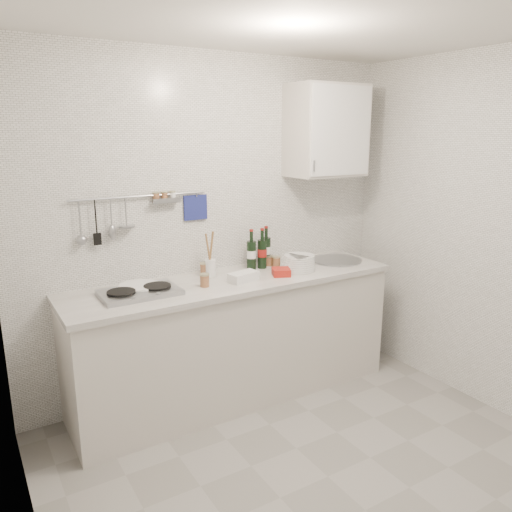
# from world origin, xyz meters

# --- Properties ---
(floor) EXTENTS (3.00, 3.00, 0.00)m
(floor) POSITION_xyz_m (0.00, 0.00, 0.00)
(floor) COLOR gray
(floor) RESTS_ON ground
(ceiling) EXTENTS (3.00, 3.00, 0.00)m
(ceiling) POSITION_xyz_m (0.00, 0.00, 2.50)
(ceiling) COLOR silver
(ceiling) RESTS_ON back_wall
(back_wall) EXTENTS (3.00, 0.02, 2.50)m
(back_wall) POSITION_xyz_m (0.00, 1.40, 1.25)
(back_wall) COLOR silver
(back_wall) RESTS_ON floor
(wall_left) EXTENTS (0.02, 2.80, 2.50)m
(wall_left) POSITION_xyz_m (-1.50, 0.00, 1.25)
(wall_left) COLOR silver
(wall_left) RESTS_ON floor
(wall_right) EXTENTS (0.02, 2.80, 2.50)m
(wall_right) POSITION_xyz_m (1.50, 0.00, 1.25)
(wall_right) COLOR silver
(wall_right) RESTS_ON floor
(counter) EXTENTS (2.44, 0.64, 0.96)m
(counter) POSITION_xyz_m (0.01, 1.10, 0.43)
(counter) COLOR beige
(counter) RESTS_ON floor
(wall_rail) EXTENTS (0.98, 0.09, 0.34)m
(wall_rail) POSITION_xyz_m (-0.60, 1.37, 1.43)
(wall_rail) COLOR #93969B
(wall_rail) RESTS_ON back_wall
(wall_cabinet) EXTENTS (0.60, 0.38, 0.70)m
(wall_cabinet) POSITION_xyz_m (0.90, 1.22, 1.95)
(wall_cabinet) COLOR beige
(wall_cabinet) RESTS_ON back_wall
(plate_stack_hob) EXTENTS (0.29, 0.28, 0.04)m
(plate_stack_hob) POSITION_xyz_m (-0.68, 1.18, 0.94)
(plate_stack_hob) COLOR #4C72AD
(plate_stack_hob) RESTS_ON counter
(plate_stack_sink) EXTENTS (0.30, 0.28, 0.11)m
(plate_stack_sink) POSITION_xyz_m (0.54, 1.06, 0.97)
(plate_stack_sink) COLOR white
(plate_stack_sink) RESTS_ON counter
(wine_bottles) EXTENTS (0.24, 0.13, 0.31)m
(wine_bottles) POSITION_xyz_m (0.31, 1.26, 1.07)
(wine_bottles) COLOR black
(wine_bottles) RESTS_ON counter
(butter_dish) EXTENTS (0.23, 0.15, 0.06)m
(butter_dish) POSITION_xyz_m (0.02, 1.01, 0.95)
(butter_dish) COLOR white
(butter_dish) RESTS_ON counter
(strawberry_punnet) EXTENTS (0.17, 0.17, 0.05)m
(strawberry_punnet) POSITION_xyz_m (0.33, 0.99, 0.95)
(strawberry_punnet) COLOR red
(strawberry_punnet) RESTS_ON counter
(utensil_crock) EXTENTS (0.08, 0.08, 0.33)m
(utensil_crock) POSITION_xyz_m (-0.12, 1.25, 1.00)
(utensil_crock) COLOR white
(utensil_crock) RESTS_ON counter
(jar_a) EXTENTS (0.07, 0.07, 0.10)m
(jar_a) POSITION_xyz_m (-0.15, 1.27, 0.97)
(jar_a) COLOR brown
(jar_a) RESTS_ON counter
(jar_b) EXTENTS (0.06, 0.06, 0.08)m
(jar_b) POSITION_xyz_m (0.41, 1.27, 0.96)
(jar_b) COLOR brown
(jar_b) RESTS_ON counter
(jar_c) EXTENTS (0.07, 0.07, 0.09)m
(jar_c) POSITION_xyz_m (0.42, 1.19, 0.96)
(jar_c) COLOR brown
(jar_c) RESTS_ON counter
(jar_d) EXTENTS (0.07, 0.07, 0.09)m
(jar_d) POSITION_xyz_m (-0.27, 1.04, 0.97)
(jar_d) COLOR brown
(jar_d) RESTS_ON counter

